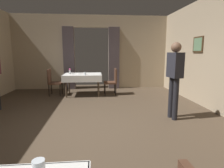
{
  "coord_description": "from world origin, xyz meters",
  "views": [
    {
      "loc": [
        0.14,
        -3.6,
        1.5
      ],
      "look_at": [
        0.5,
        0.38,
        0.81
      ],
      "focal_mm": 29.53,
      "sensor_mm": 36.0,
      "label": 1
    }
  ],
  "objects_px": {
    "chair_mid_right": "(112,80)",
    "flower_vase_mid": "(70,71)",
    "dining_table_mid": "(83,76)",
    "chair_mid_left": "(53,81)",
    "glass_near_b": "(39,168)",
    "glass_mid_d": "(85,74)",
    "plate_mid_b": "(72,73)",
    "plate_mid_c": "(80,74)",
    "person_diner_standing_aside": "(175,74)"
  },
  "relations": [
    {
      "from": "glass_near_b",
      "to": "flower_vase_mid",
      "type": "relative_size",
      "value": 0.53
    },
    {
      "from": "chair_mid_right",
      "to": "flower_vase_mid",
      "type": "relative_size",
      "value": 4.6
    },
    {
      "from": "glass_mid_d",
      "to": "plate_mid_c",
      "type": "bearing_deg",
      "value": 115.98
    },
    {
      "from": "flower_vase_mid",
      "to": "plate_mid_c",
      "type": "relative_size",
      "value": 1.02
    },
    {
      "from": "chair_mid_left",
      "to": "person_diner_standing_aside",
      "type": "distance_m",
      "value": 4.22
    },
    {
      "from": "chair_mid_left",
      "to": "glass_near_b",
      "type": "xyz_separation_m",
      "value": [
        1.14,
        -5.52,
        0.29
      ]
    },
    {
      "from": "chair_mid_left",
      "to": "flower_vase_mid",
      "type": "relative_size",
      "value": 4.6
    },
    {
      "from": "chair_mid_right",
      "to": "flower_vase_mid",
      "type": "xyz_separation_m",
      "value": [
        -1.5,
        0.08,
        0.34
      ]
    },
    {
      "from": "glass_near_b",
      "to": "plate_mid_b",
      "type": "xyz_separation_m",
      "value": [
        -0.53,
        5.81,
        -0.05
      ]
    },
    {
      "from": "flower_vase_mid",
      "to": "plate_mid_c",
      "type": "xyz_separation_m",
      "value": [
        0.36,
        0.04,
        -0.1
      ]
    },
    {
      "from": "plate_mid_c",
      "to": "person_diner_standing_aside",
      "type": "xyz_separation_m",
      "value": [
        2.29,
        -2.7,
        0.27
      ]
    },
    {
      "from": "chair_mid_left",
      "to": "plate_mid_b",
      "type": "bearing_deg",
      "value": 25.68
    },
    {
      "from": "glass_near_b",
      "to": "person_diner_standing_aside",
      "type": "relative_size",
      "value": 0.06
    },
    {
      "from": "dining_table_mid",
      "to": "chair_mid_left",
      "type": "distance_m",
      "value": 1.06
    },
    {
      "from": "chair_mid_right",
      "to": "chair_mid_left",
      "type": "bearing_deg",
      "value": 178.11
    },
    {
      "from": "person_diner_standing_aside",
      "to": "plate_mid_b",
      "type": "bearing_deg",
      "value": 131.7
    },
    {
      "from": "chair_mid_right",
      "to": "glass_mid_d",
      "type": "bearing_deg",
      "value": -163.99
    },
    {
      "from": "chair_mid_right",
      "to": "glass_mid_d",
      "type": "distance_m",
      "value": 1.03
    },
    {
      "from": "chair_mid_right",
      "to": "plate_mid_b",
      "type": "height_order",
      "value": "chair_mid_right"
    },
    {
      "from": "dining_table_mid",
      "to": "flower_vase_mid",
      "type": "height_order",
      "value": "flower_vase_mid"
    },
    {
      "from": "dining_table_mid",
      "to": "person_diner_standing_aside",
      "type": "height_order",
      "value": "person_diner_standing_aside"
    },
    {
      "from": "dining_table_mid",
      "to": "glass_near_b",
      "type": "height_order",
      "value": "glass_near_b"
    },
    {
      "from": "chair_mid_right",
      "to": "plate_mid_b",
      "type": "relative_size",
      "value": 3.96
    },
    {
      "from": "plate_mid_c",
      "to": "dining_table_mid",
      "type": "bearing_deg",
      "value": -38.32
    },
    {
      "from": "glass_mid_d",
      "to": "glass_near_b",
      "type": "bearing_deg",
      "value": -90.03
    },
    {
      "from": "flower_vase_mid",
      "to": "chair_mid_right",
      "type": "bearing_deg",
      "value": -2.91
    },
    {
      "from": "chair_mid_left",
      "to": "glass_mid_d",
      "type": "height_order",
      "value": "chair_mid_left"
    },
    {
      "from": "flower_vase_mid",
      "to": "plate_mid_b",
      "type": "distance_m",
      "value": 0.31
    },
    {
      "from": "flower_vase_mid",
      "to": "glass_near_b",
      "type": "bearing_deg",
      "value": -84.37
    },
    {
      "from": "chair_mid_right",
      "to": "plate_mid_c",
      "type": "bearing_deg",
      "value": 174.04
    },
    {
      "from": "flower_vase_mid",
      "to": "person_diner_standing_aside",
      "type": "xyz_separation_m",
      "value": [
        2.65,
        -2.66,
        0.16
      ]
    },
    {
      "from": "plate_mid_b",
      "to": "glass_mid_d",
      "type": "relative_size",
      "value": 2.34
    },
    {
      "from": "flower_vase_mid",
      "to": "glass_mid_d",
      "type": "xyz_separation_m",
      "value": [
        0.55,
        -0.35,
        -0.06
      ]
    },
    {
      "from": "plate_mid_c",
      "to": "flower_vase_mid",
      "type": "bearing_deg",
      "value": -173.12
    },
    {
      "from": "glass_near_b",
      "to": "plate_mid_b",
      "type": "height_order",
      "value": "glass_near_b"
    },
    {
      "from": "glass_near_b",
      "to": "person_diner_standing_aside",
      "type": "height_order",
      "value": "person_diner_standing_aside"
    },
    {
      "from": "glass_near_b",
      "to": "plate_mid_b",
      "type": "relative_size",
      "value": 0.46
    },
    {
      "from": "chair_mid_right",
      "to": "flower_vase_mid",
      "type": "height_order",
      "value": "flower_vase_mid"
    },
    {
      "from": "glass_near_b",
      "to": "glass_mid_d",
      "type": "relative_size",
      "value": 1.07
    },
    {
      "from": "chair_mid_left",
      "to": "plate_mid_c",
      "type": "xyz_separation_m",
      "value": [
        0.95,
        0.05,
        0.24
      ]
    },
    {
      "from": "chair_mid_left",
      "to": "glass_mid_d",
      "type": "relative_size",
      "value": 9.27
    },
    {
      "from": "chair_mid_right",
      "to": "flower_vase_mid",
      "type": "bearing_deg",
      "value": 177.09
    },
    {
      "from": "dining_table_mid",
      "to": "chair_mid_right",
      "type": "bearing_deg",
      "value": -2.5
    },
    {
      "from": "flower_vase_mid",
      "to": "plate_mid_c",
      "type": "height_order",
      "value": "flower_vase_mid"
    },
    {
      "from": "dining_table_mid",
      "to": "plate_mid_b",
      "type": "xyz_separation_m",
      "value": [
        -0.43,
        0.32,
        0.09
      ]
    },
    {
      "from": "chair_mid_right",
      "to": "glass_near_b",
      "type": "distance_m",
      "value": 5.54
    },
    {
      "from": "dining_table_mid",
      "to": "chair_mid_right",
      "type": "relative_size",
      "value": 1.43
    },
    {
      "from": "dining_table_mid",
      "to": "chair_mid_left",
      "type": "height_order",
      "value": "chair_mid_left"
    },
    {
      "from": "chair_mid_right",
      "to": "glass_mid_d",
      "type": "relative_size",
      "value": 9.27
    },
    {
      "from": "chair_mid_right",
      "to": "person_diner_standing_aside",
      "type": "relative_size",
      "value": 0.54
    }
  ]
}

